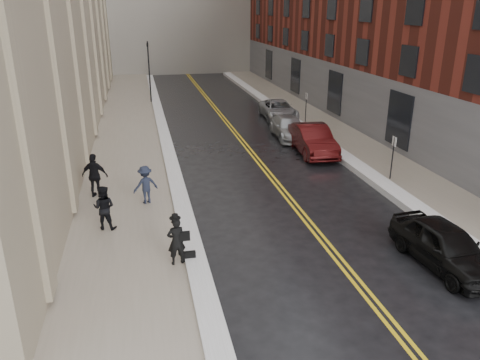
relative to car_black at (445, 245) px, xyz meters
name	(u,v)px	position (x,y,z in m)	size (l,w,h in m)	color
ground	(281,296)	(-5.63, -0.55, -0.72)	(160.00, 160.00, 0.00)	black
sidewalk_left	(127,149)	(-10.13, 15.45, -0.65)	(4.00, 64.00, 0.15)	gray
sidewalk_right	(342,136)	(3.37, 15.45, -0.65)	(3.00, 64.00, 0.15)	gray
lane_stripe_a	(242,143)	(-3.25, 15.45, -0.72)	(0.12, 64.00, 0.01)	gold
lane_stripe_b	(246,143)	(-3.01, 15.45, -0.72)	(0.12, 64.00, 0.01)	gold
snow_ridge_left	(167,146)	(-7.83, 15.45, -0.59)	(0.70, 60.80, 0.26)	white
snow_ridge_right	(315,137)	(1.52, 15.45, -0.57)	(0.85, 60.80, 0.30)	white
traffic_signal	(149,67)	(-8.23, 29.45, 2.36)	(0.18, 0.15, 5.20)	black
parking_sign_near	(393,155)	(2.27, 7.45, 0.63)	(0.06, 0.35, 2.23)	black
parking_sign_far	(306,105)	(2.27, 19.45, 0.63)	(0.06, 0.35, 2.23)	black
car_black	(445,245)	(0.00, 0.00, 0.00)	(1.70, 4.24, 1.44)	black
car_maroon	(313,140)	(0.23, 12.60, 0.09)	(1.72, 4.94, 1.63)	#410B0C
car_silver_near	(289,127)	(-0.03, 16.20, -0.06)	(1.86, 4.58, 1.33)	#979B9E
car_silver_far	(278,110)	(0.86, 21.49, -0.04)	(2.25, 4.89, 1.36)	#A9ACB1
pedestrian_main	(176,241)	(-8.43, 1.69, 0.23)	(0.58, 0.38, 1.60)	black
pedestrian_a	(104,208)	(-10.80, 4.80, 0.27)	(0.81, 0.63, 1.68)	black
pedestrian_b	(146,185)	(-9.25, 6.94, 0.24)	(1.05, 0.60, 1.63)	#1C2133
pedestrian_c	(95,176)	(-11.34, 8.09, 0.40)	(1.14, 0.47, 1.94)	black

